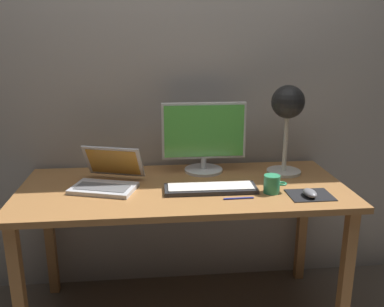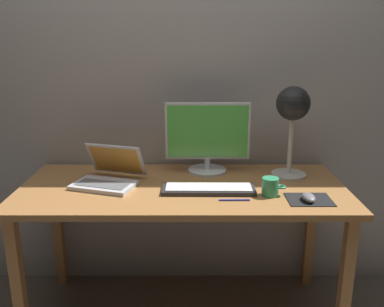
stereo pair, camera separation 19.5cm
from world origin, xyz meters
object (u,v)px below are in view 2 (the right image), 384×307
Objects in this scene: desk_lamp at (294,111)px; mouse at (310,198)px; monitor at (209,136)px; pen at (236,200)px; keyboard_main at (210,189)px; coffee_mug at (272,187)px; laptop at (112,172)px.

desk_lamp reaches higher than mouse.
mouse is (0.44, -0.42, -0.18)m from monitor.
desk_lamp reaches higher than pen.
desk_lamp is 0.48m from mouse.
keyboard_main is 0.46m from mouse.
pen is (-0.17, -0.06, -0.04)m from coffee_mug.
monitor is at bearing 136.17° from mouse.
monitor is 0.47m from pen.
keyboard_main is 4.60× the size of mouse.
mouse is 0.86× the size of coffee_mug.
desk_lamp is 0.58m from pen.
monitor is 1.01× the size of keyboard_main.
monitor is 4.02× the size of coffee_mug.
monitor is 3.20× the size of pen.
coffee_mug is at bearing -117.76° from desk_lamp.
laptop is 2.63× the size of pen.
monitor is 0.63m from mouse.
pen is at bearing -46.52° from keyboard_main.
laptop is (-0.49, 0.12, 0.04)m from keyboard_main.
laptop is 3.83× the size of mouse.
monitor is at bearing 104.64° from pen.
keyboard_main is at bearing 133.48° from pen.
pen is at bearing -75.36° from monitor.
desk_lamp is (0.43, -0.07, 0.15)m from monitor.
pen is (0.11, -0.41, -0.19)m from monitor.
coffee_mug reaches higher than mouse.
coffee_mug reaches higher than pen.
monitor is at bearing 170.71° from desk_lamp.
laptop reaches higher than mouse.
monitor is 0.95× the size of desk_lamp.
pen is (-0.33, 0.01, -0.02)m from mouse.
keyboard_main is at bearing 169.46° from coffee_mug.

